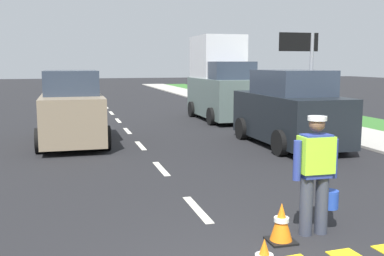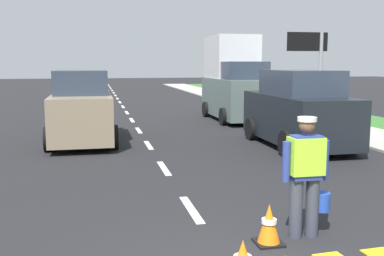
{
  "view_description": "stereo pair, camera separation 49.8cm",
  "coord_description": "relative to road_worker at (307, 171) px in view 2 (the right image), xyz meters",
  "views": [
    {
      "loc": [
        -1.98,
        -4.2,
        2.38
      ],
      "look_at": [
        0.38,
        4.43,
        1.1
      ],
      "focal_mm": 42.48,
      "sensor_mm": 36.0,
      "label": 1
    },
    {
      "loc": [
        -1.5,
        -4.32,
        2.38
      ],
      "look_at": [
        0.38,
        4.43,
        1.1
      ],
      "focal_mm": 42.48,
      "sensor_mm": 36.0,
      "label": 2
    }
  ],
  "objects": [
    {
      "name": "sidewalk_right",
      "position": [
        5.9,
        8.75,
        -0.93
      ],
      "size": [
        2.4,
        72.0,
        0.14
      ],
      "primitive_type": "cube",
      "color": "#B2ADA3",
      "rests_on": "ground"
    },
    {
      "name": "lane_center_line",
      "position": [
        -1.3,
        23.95,
        -0.93
      ],
      "size": [
        0.14,
        46.4,
        0.01
      ],
      "color": "silver",
      "rests_on": "ground"
    },
    {
      "name": "road_worker",
      "position": [
        0.0,
        0.0,
        0.0
      ],
      "size": [
        0.77,
        0.37,
        1.67
      ],
      "color": "#383D4C",
      "rests_on": "ground"
    },
    {
      "name": "lane_direction_sign",
      "position": [
        2.98,
        5.86,
        1.48
      ],
      "size": [
        1.16,
        0.11,
        3.2
      ],
      "color": "gray",
      "rests_on": "ground"
    },
    {
      "name": "car_parked_curbside",
      "position": [
        2.89,
        6.4,
        0.09
      ],
      "size": [
        2.06,
        4.33,
        2.19
      ],
      "color": "black",
      "rests_on": "ground"
    },
    {
      "name": "delivery_truck",
      "position": [
        3.01,
        12.79,
        0.68
      ],
      "size": [
        2.16,
        4.6,
        3.54
      ],
      "color": "slate",
      "rests_on": "ground"
    },
    {
      "name": "ground_plane",
      "position": [
        -1.3,
        19.75,
        -0.93
      ],
      "size": [
        96.0,
        96.0,
        0.0
      ],
      "primitive_type": "plane",
      "color": "black"
    },
    {
      "name": "car_oncoming_lead",
      "position": [
        -3.18,
        8.4,
        0.08
      ],
      "size": [
        1.97,
        4.2,
        2.17
      ],
      "color": "gray",
      "rests_on": "ground"
    },
    {
      "name": "traffic_cone_near",
      "position": [
        -0.59,
        -0.16,
        -0.66
      ],
      "size": [
        0.36,
        0.36,
        0.55
      ],
      "color": "black",
      "rests_on": "ground"
    }
  ]
}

